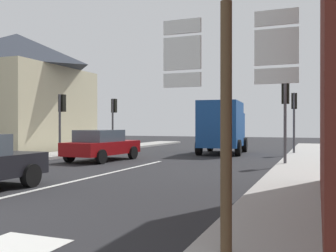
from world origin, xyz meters
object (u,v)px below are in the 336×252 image
object	(u,v)px
route_sign_post	(226,108)
traffic_light_near_left	(62,111)
traffic_light_far_right	(294,109)
traffic_light_near_right	(285,104)
traffic_light_far_left	(114,112)
sedan_far	(102,145)
delivery_truck	(222,126)

from	to	relation	value
route_sign_post	traffic_light_near_left	bearing A→B (deg)	133.21
route_sign_post	traffic_light_far_right	size ratio (longest dim) A/B	0.91
route_sign_post	traffic_light_near_left	xyz separation A→B (m)	(-11.45, 12.19, 0.53)
traffic_light_near_right	traffic_light_far_left	world-z (taller)	traffic_light_near_right
route_sign_post	traffic_light_far_left	xyz separation A→B (m)	(-11.45, 17.73, 0.62)
sedan_far	traffic_light_near_right	bearing A→B (deg)	4.46
delivery_truck	traffic_light_far_left	distance (m)	7.27
sedan_far	traffic_light_far_left	size ratio (longest dim) A/B	1.26
delivery_truck	traffic_light_far_right	size ratio (longest dim) A/B	1.46
traffic_light_far_right	delivery_truck	bearing A→B (deg)	-173.70
route_sign_post	traffic_light_near_right	size ratio (longest dim) A/B	0.92
traffic_light_near_right	sedan_far	bearing A→B (deg)	-175.54
route_sign_post	traffic_light_far_right	world-z (taller)	traffic_light_far_right
route_sign_post	traffic_light_near_right	world-z (taller)	traffic_light_near_right
traffic_light_near_right	traffic_light_near_left	bearing A→B (deg)	179.17
delivery_truck	traffic_light_near_right	bearing A→B (deg)	-55.65
delivery_truck	route_sign_post	world-z (taller)	route_sign_post
delivery_truck	traffic_light_far_left	xyz separation A→B (m)	(-7.21, -0.18, 0.88)
traffic_light_far_right	traffic_light_far_left	bearing A→B (deg)	-176.80
delivery_truck	traffic_light_near_right	size ratio (longest dim) A/B	1.48
sedan_far	traffic_light_far_left	xyz separation A→B (m)	(-2.90, 6.35, 1.77)
route_sign_post	traffic_light_near_right	bearing A→B (deg)	91.05
sedan_far	traffic_light_far_left	distance (m)	7.20
route_sign_post	traffic_light_far_left	distance (m)	21.12
sedan_far	delivery_truck	size ratio (longest dim) A/B	0.84
delivery_truck	sedan_far	bearing A→B (deg)	-123.42
traffic_light_near_left	traffic_light_far_right	bearing A→B (deg)	28.77
route_sign_post	traffic_light_far_left	size ratio (longest dim) A/B	0.94
delivery_truck	traffic_light_far_right	world-z (taller)	traffic_light_far_right
delivery_truck	traffic_light_far_left	size ratio (longest dim) A/B	1.50
sedan_far	route_sign_post	distance (m)	14.28
delivery_truck	route_sign_post	bearing A→B (deg)	-76.67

